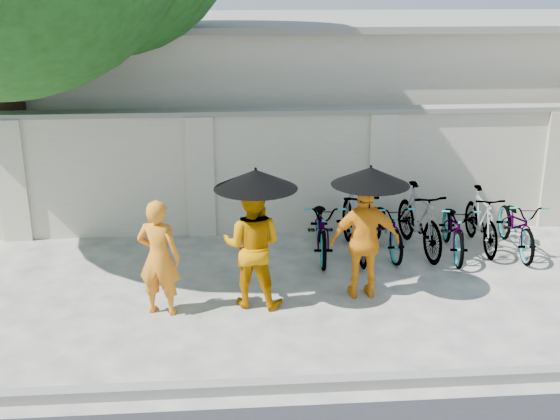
{
  "coord_description": "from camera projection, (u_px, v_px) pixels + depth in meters",
  "views": [
    {
      "loc": [
        -0.58,
        -8.04,
        4.11
      ],
      "look_at": [
        0.13,
        0.97,
        1.1
      ],
      "focal_mm": 45.0,
      "sensor_mm": 36.0,
      "label": 1
    }
  ],
  "objects": [
    {
      "name": "bike_4",
      "position": [
        454.0,
        228.0,
        10.81
      ],
      "size": [
        0.79,
        1.7,
        0.86
      ],
      "primitive_type": "imported",
      "rotation": [
        0.0,
        0.0,
        -0.14
      ],
      "color": "gray",
      "rests_on": "ground"
    },
    {
      "name": "monk_right",
      "position": [
        365.0,
        241.0,
        9.27
      ],
      "size": [
        0.93,
        0.39,
        1.58
      ],
      "primitive_type": "imported",
      "rotation": [
        0.0,
        0.0,
        3.14
      ],
      "color": "orange",
      "rests_on": "ground"
    },
    {
      "name": "compound_wall",
      "position": [
        321.0,
        172.0,
        11.73
      ],
      "size": [
        20.0,
        0.3,
        2.0
      ],
      "primitive_type": "cube",
      "color": "beige",
      "rests_on": "ground"
    },
    {
      "name": "bike_3",
      "position": [
        419.0,
        219.0,
        10.9
      ],
      "size": [
        0.71,
        1.8,
        1.05
      ],
      "primitive_type": "imported",
      "rotation": [
        0.0,
        0.0,
        0.13
      ],
      "color": "gray",
      "rests_on": "ground"
    },
    {
      "name": "bike_5",
      "position": [
        481.0,
        219.0,
        11.05
      ],
      "size": [
        0.51,
        1.6,
        0.95
      ],
      "primitive_type": "imported",
      "rotation": [
        0.0,
        0.0,
        -0.04
      ],
      "color": "gray",
      "rests_on": "ground"
    },
    {
      "name": "monk_left",
      "position": [
        159.0,
        258.0,
        8.8
      ],
      "size": [
        0.63,
        0.5,
        1.52
      ],
      "primitive_type": "imported",
      "rotation": [
        0.0,
        0.0,
        2.86
      ],
      "color": "orange",
      "rests_on": "ground"
    },
    {
      "name": "bike_6",
      "position": [
        517.0,
        225.0,
        10.93
      ],
      "size": [
        0.71,
        1.72,
        0.88
      ],
      "primitive_type": "imported",
      "rotation": [
        0.0,
        0.0,
        -0.08
      ],
      "color": "gray",
      "rests_on": "ground"
    },
    {
      "name": "parasol_center",
      "position": [
        256.0,
        179.0,
        8.66
      ],
      "size": [
        1.05,
        1.05,
        0.92
      ],
      "color": "black",
      "rests_on": "ground"
    },
    {
      "name": "ground",
      "position": [
        276.0,
        316.0,
        8.95
      ],
      "size": [
        80.0,
        80.0,
        0.0
      ],
      "primitive_type": "plane",
      "color": "beige"
    },
    {
      "name": "kerb",
      "position": [
        287.0,
        385.0,
        7.32
      ],
      "size": [
        40.0,
        0.16,
        0.12
      ],
      "primitive_type": "cube",
      "color": "gray",
      "rests_on": "ground"
    },
    {
      "name": "bike_2",
      "position": [
        386.0,
        226.0,
        10.91
      ],
      "size": [
        0.7,
        1.67,
        0.86
      ],
      "primitive_type": "imported",
      "rotation": [
        0.0,
        0.0,
        0.08
      ],
      "color": "gray",
      "rests_on": "ground"
    },
    {
      "name": "bike_1",
      "position": [
        355.0,
        220.0,
        10.78
      ],
      "size": [
        0.57,
        1.87,
        1.11
      ],
      "primitive_type": "imported",
      "rotation": [
        0.0,
        0.0,
        0.03
      ],
      "color": "gray",
      "rests_on": "ground"
    },
    {
      "name": "monk_center",
      "position": [
        252.0,
        246.0,
        9.02
      ],
      "size": [
        0.94,
        0.82,
        1.65
      ],
      "primitive_type": "imported",
      "rotation": [
        0.0,
        0.0,
        2.86
      ],
      "color": "#CA7A00",
      "rests_on": "ground"
    },
    {
      "name": "bike_0",
      "position": [
        322.0,
        227.0,
        10.77
      ],
      "size": [
        0.74,
        1.81,
        0.93
      ],
      "primitive_type": "imported",
      "rotation": [
        0.0,
        0.0,
        -0.07
      ],
      "color": "gray",
      "rests_on": "ground"
    },
    {
      "name": "building_behind",
      "position": [
        344.0,
        99.0,
        15.21
      ],
      "size": [
        14.0,
        6.0,
        3.2
      ],
      "primitive_type": "cube",
      "color": "beige",
      "rests_on": "ground"
    },
    {
      "name": "parasol_right",
      "position": [
        371.0,
        176.0,
        8.9
      ],
      "size": [
        1.01,
        1.01,
        0.93
      ],
      "color": "black",
      "rests_on": "ground"
    }
  ]
}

